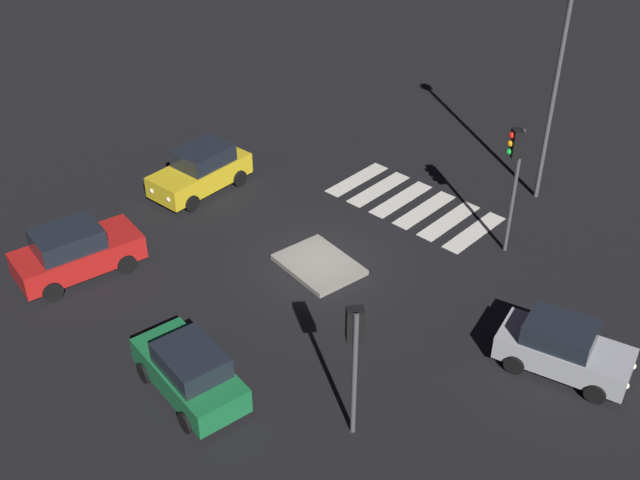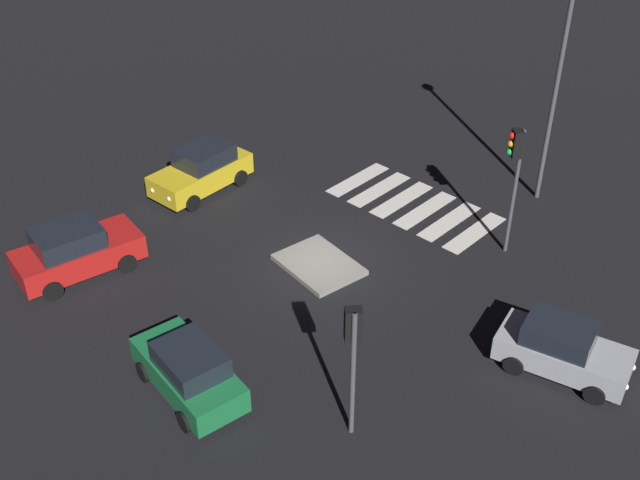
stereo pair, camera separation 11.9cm
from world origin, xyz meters
name	(u,v)px [view 2 (the right image)]	position (x,y,z in m)	size (l,w,h in m)	color
ground_plane	(320,263)	(0.00, 0.00, 0.00)	(80.00, 80.00, 0.00)	black
traffic_island	(319,265)	(-0.10, 0.17, 0.09)	(3.16, 2.56, 0.18)	gray
car_yellow	(202,170)	(6.92, -0.48, 0.90)	(2.12, 4.26, 1.82)	gold
car_green	(189,371)	(-1.60, 7.07, 0.84)	(4.10, 2.32, 1.71)	#196B38
car_red	(76,251)	(5.68, 6.06, 0.91)	(2.63, 4.50, 1.86)	red
car_silver	(562,349)	(-8.78, -0.93, 0.82)	(4.05, 2.43, 1.67)	#9EA0A5
traffic_light_west	(353,341)	(-5.78, 4.94, 3.11)	(0.53, 0.54, 4.11)	#47474C
traffic_light_south	(515,162)	(-4.21, -5.03, 3.62)	(0.54, 0.53, 4.79)	#47474C
street_lamp	(562,57)	(-3.19, -9.22, 5.82)	(0.56, 0.56, 8.70)	#47474C
crosswalk_near	(413,205)	(0.00, -5.34, 0.01)	(6.45, 3.20, 0.02)	silver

